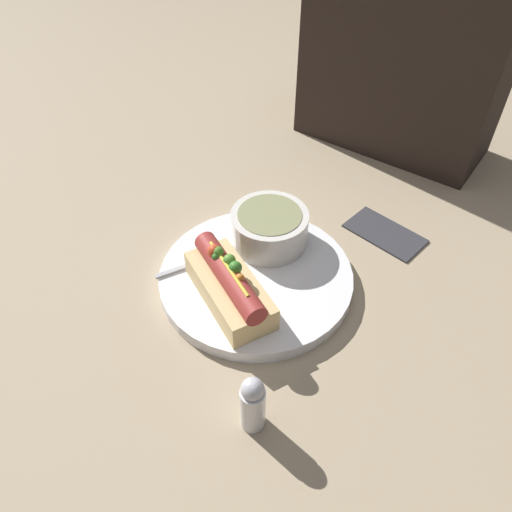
% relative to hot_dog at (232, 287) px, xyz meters
% --- Properties ---
extents(ground_plane, '(4.00, 4.00, 0.00)m').
position_rel_hot_dog_xyz_m(ground_plane, '(-0.00, 0.06, -0.05)').
color(ground_plane, tan).
extents(dinner_plate, '(0.27, 0.27, 0.02)m').
position_rel_hot_dog_xyz_m(dinner_plate, '(-0.00, 0.06, -0.04)').
color(dinner_plate, white).
rests_on(dinner_plate, ground_plane).
extents(hot_dog, '(0.16, 0.12, 0.07)m').
position_rel_hot_dog_xyz_m(hot_dog, '(0.00, 0.00, 0.00)').
color(hot_dog, '#E5C17F').
rests_on(hot_dog, dinner_plate).
extents(soup_bowl, '(0.11, 0.11, 0.05)m').
position_rel_hot_dog_xyz_m(soup_bowl, '(-0.03, 0.12, 0.00)').
color(soup_bowl, silver).
rests_on(soup_bowl, dinner_plate).
extents(spoon, '(0.08, 0.14, 0.01)m').
position_rel_hot_dog_xyz_m(spoon, '(-0.06, 0.07, -0.02)').
color(spoon, '#B7B7BC').
rests_on(spoon, dinner_plate).
extents(napkin, '(0.13, 0.08, 0.01)m').
position_rel_hot_dog_xyz_m(napkin, '(0.10, 0.26, -0.04)').
color(napkin, '#333338').
rests_on(napkin, ground_plane).
extents(salt_shaker, '(0.03, 0.03, 0.08)m').
position_rel_hot_dog_xyz_m(salt_shaker, '(0.12, -0.11, -0.01)').
color(salt_shaker, silver).
rests_on(salt_shaker, ground_plane).
extents(seated_diner, '(0.34, 0.15, 0.49)m').
position_rel_hot_dog_xyz_m(seated_diner, '(-0.01, 0.51, 0.16)').
color(seated_diner, '#2D231E').
rests_on(seated_diner, ground_plane).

